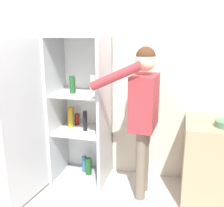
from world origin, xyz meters
TOP-DOWN VIEW (x-y plane):
  - wall_back at (0.00, 0.98)m, footprint 7.00×0.06m
  - refrigerator at (-0.41, 0.54)m, footprint 0.79×1.23m
  - person at (0.49, 0.49)m, footprint 0.68×0.61m
  - counter at (1.25, 0.61)m, footprint 0.59×0.65m

SIDE VIEW (x-z plane):
  - counter at x=1.25m, z-range 0.00..0.91m
  - refrigerator at x=-0.41m, z-range -0.01..1.83m
  - person at x=0.49m, z-range 0.23..1.95m
  - wall_back at x=0.00m, z-range 0.00..2.55m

